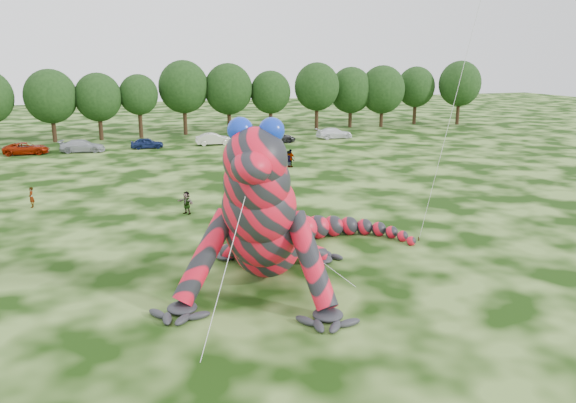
% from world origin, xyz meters
% --- Properties ---
extents(ground, '(240.00, 240.00, 0.00)m').
position_xyz_m(ground, '(0.00, 0.00, 0.00)').
color(ground, '#16330A').
rests_on(ground, ground).
extents(inflatable_gecko, '(20.42, 21.79, 8.66)m').
position_xyz_m(inflatable_gecko, '(3.89, 4.10, 4.33)').
color(inflatable_gecko, red).
rests_on(inflatable_gecko, ground).
extents(tree_7, '(6.68, 6.01, 9.48)m').
position_xyz_m(tree_7, '(-10.08, 56.80, 4.74)').
color(tree_7, black).
rests_on(tree_7, ground).
extents(tree_8, '(6.14, 5.53, 8.94)m').
position_xyz_m(tree_8, '(-4.22, 56.99, 4.47)').
color(tree_8, black).
rests_on(tree_8, ground).
extents(tree_9, '(5.27, 4.74, 8.68)m').
position_xyz_m(tree_9, '(1.06, 57.35, 4.34)').
color(tree_9, black).
rests_on(tree_9, ground).
extents(tree_10, '(7.09, 6.38, 10.50)m').
position_xyz_m(tree_10, '(7.40, 58.58, 5.25)').
color(tree_10, black).
rests_on(tree_10, ground).
extents(tree_11, '(7.01, 6.31, 10.07)m').
position_xyz_m(tree_11, '(13.79, 58.20, 5.03)').
color(tree_11, black).
rests_on(tree_11, ground).
extents(tree_12, '(5.99, 5.39, 8.97)m').
position_xyz_m(tree_12, '(20.01, 57.74, 4.49)').
color(tree_12, black).
rests_on(tree_12, ground).
extents(tree_13, '(6.83, 6.15, 10.13)m').
position_xyz_m(tree_13, '(27.13, 57.13, 5.06)').
color(tree_13, black).
rests_on(tree_13, ground).
extents(tree_14, '(6.82, 6.14, 9.40)m').
position_xyz_m(tree_14, '(33.46, 58.72, 4.70)').
color(tree_14, black).
rests_on(tree_14, ground).
extents(tree_15, '(7.17, 6.45, 9.63)m').
position_xyz_m(tree_15, '(38.47, 57.77, 4.82)').
color(tree_15, black).
rests_on(tree_15, ground).
extents(tree_16, '(6.26, 5.63, 9.37)m').
position_xyz_m(tree_16, '(45.45, 59.37, 4.69)').
color(tree_16, black).
rests_on(tree_16, ground).
extents(tree_17, '(6.98, 6.28, 10.30)m').
position_xyz_m(tree_17, '(51.95, 56.66, 5.15)').
color(tree_17, black).
rests_on(tree_17, ground).
extents(car_2, '(5.07, 2.46, 1.39)m').
position_xyz_m(car_2, '(-12.59, 47.63, 0.69)').
color(car_2, '#8C1903').
rests_on(car_2, ground).
extents(car_3, '(5.40, 2.97, 1.48)m').
position_xyz_m(car_3, '(-6.43, 47.17, 0.74)').
color(car_3, '#9FA3A8').
rests_on(car_3, ground).
extents(car_4, '(4.01, 1.74, 1.35)m').
position_xyz_m(car_4, '(1.04, 47.55, 0.67)').
color(car_4, '#131F4C').
rests_on(car_4, ground).
extents(car_5, '(4.67, 1.85, 1.51)m').
position_xyz_m(car_5, '(9.41, 47.69, 0.76)').
color(car_5, beige).
rests_on(car_5, ground).
extents(car_6, '(4.95, 2.85, 1.30)m').
position_xyz_m(car_6, '(17.83, 47.18, 0.65)').
color(car_6, '#27272A').
rests_on(car_6, ground).
extents(car_7, '(5.11, 2.18, 1.47)m').
position_xyz_m(car_7, '(26.26, 48.12, 0.73)').
color(car_7, white).
rests_on(car_7, ground).
extents(spectator_0, '(0.38, 0.57, 1.56)m').
position_xyz_m(spectator_0, '(-9.56, 22.03, 0.78)').
color(spectator_0, gray).
rests_on(spectator_0, ground).
extents(spectator_2, '(1.27, 0.99, 1.72)m').
position_xyz_m(spectator_2, '(13.87, 30.70, 0.86)').
color(spectator_2, gray).
rests_on(spectator_2, ground).
extents(spectator_5, '(1.29, 1.56, 1.68)m').
position_xyz_m(spectator_5, '(1.29, 16.53, 0.84)').
color(spectator_5, gray).
rests_on(spectator_5, ground).
extents(spectator_3, '(1.03, 1.14, 1.87)m').
position_xyz_m(spectator_3, '(14.00, 30.64, 0.93)').
color(spectator_3, gray).
rests_on(spectator_3, ground).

